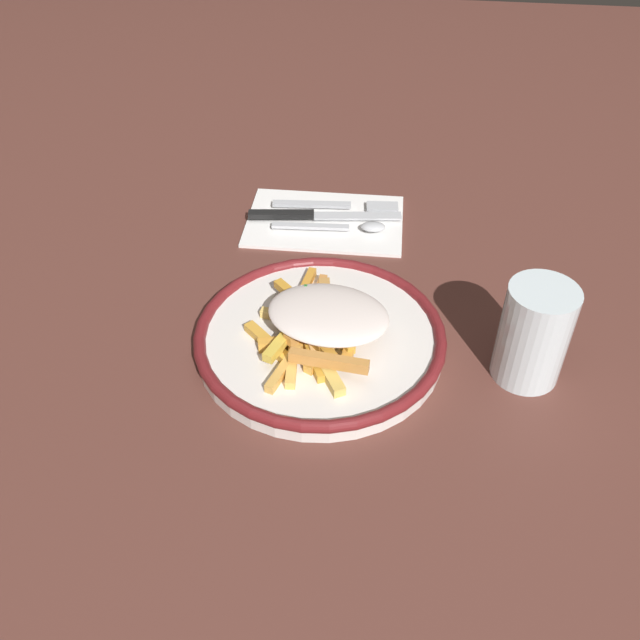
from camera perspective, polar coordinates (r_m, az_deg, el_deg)
ground_plane at (r=0.75m, az=0.00°, el=-2.26°), size 2.60×2.60×0.00m
plate at (r=0.74m, az=0.00°, el=-1.49°), size 0.27×0.27×0.03m
fries_heap at (r=0.72m, az=0.09°, el=-0.13°), size 0.20×0.16×0.04m
napkin at (r=0.95m, az=0.41°, el=8.41°), size 0.15×0.22×0.01m
fork at (r=0.97m, az=1.36°, el=9.62°), size 0.03×0.18×0.01m
knife at (r=0.94m, az=-0.75°, el=8.79°), size 0.04×0.21×0.01m
spoon at (r=0.92m, az=2.39°, el=7.83°), size 0.03×0.15×0.01m
water_glass at (r=0.72m, az=17.49°, el=-1.10°), size 0.07×0.07×0.11m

